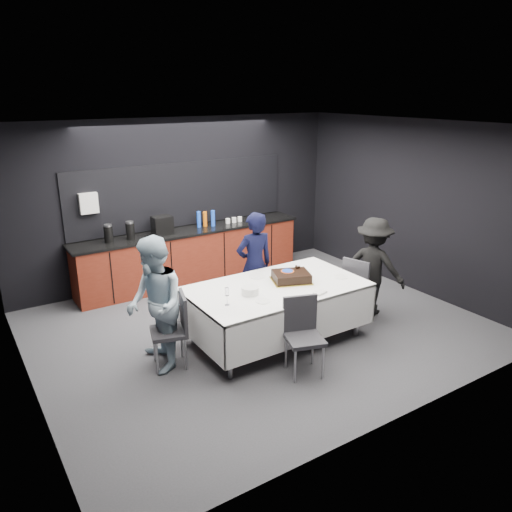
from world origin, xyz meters
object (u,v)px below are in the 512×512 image
Objects in this scene: chair_near at (302,330)px; party_table at (276,295)px; champagne_flute at (227,293)px; person_right at (373,267)px; plate_stack at (250,291)px; person_left at (155,305)px; cake_assembly at (291,277)px; person_center at (254,265)px; chair_left at (175,325)px; chair_right at (358,283)px.

party_table is at bearing 76.87° from chair_near.
champagne_flute is 2.56m from person_right.
plate_stack is 0.13× the size of person_left.
person_right is at bearing 93.29° from person_left.
party_table is 0.33m from cake_assembly.
person_left reaches higher than cake_assembly.
party_table is 0.92m from champagne_flute.
champagne_flute is 0.14× the size of person_center.
chair_left is 1.53m from chair_near.
plate_stack is at bearing -172.35° from party_table.
party_table is 10.36× the size of champagne_flute.
chair_near is 2.03m from person_right.
champagne_flute is 0.99m from chair_near.
chair_right is 0.58× the size of person_center.
person_center is at bearing 54.43° from plate_stack.
champagne_flute is at bearing -29.45° from chair_left.
person_center is (0.17, 0.81, 0.15)m from party_table.
party_table is 1.41× the size of person_left.
cake_assembly is 1.14m from champagne_flute.
person_center is (1.58, 0.68, 0.26)m from chair_left.
champagne_flute is 0.75m from chair_left.
person_center reaches higher than party_table.
chair_near is (-0.45, -0.84, -0.31)m from cake_assembly.
chair_left reaches higher than plate_stack.
person_center is at bearing 44.18° from champagne_flute.
person_left is (-1.61, 0.19, 0.18)m from party_table.
person_right is (1.69, -0.07, 0.10)m from party_table.
plate_stack is 0.15× the size of person_right.
person_center is (-1.24, 0.89, 0.26)m from chair_right.
chair_near is at bearing -118.13° from cake_assembly.
person_center reaches higher than champagne_flute.
plate_stack is at bearing 109.20° from chair_near.
cake_assembly is 0.78m from person_center.
person_left is at bearing 167.86° from plate_stack.
cake_assembly is 1.88m from person_left.
cake_assembly is 1.00m from chair_near.
plate_stack is 0.23× the size of chair_right.
person_center is at bearing 116.88° from person_left.
person_left is (-1.43, 1.00, 0.29)m from chair_near.
person_center is 1.76m from person_right.
person_right reaches higher than chair_left.
person_center reaches higher than person_right.
party_table is at bearing 176.75° from chair_right.
chair_right is at bearing 24.51° from chair_near.
person_right is at bearing -0.29° from plate_stack.
chair_left is 0.63× the size of person_right.
cake_assembly is at bearing 7.23° from plate_stack.
chair_left and chair_right have the same top height.
cake_assembly is at bearing 11.05° from champagne_flute.
party_table is 1.42m from chair_right.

